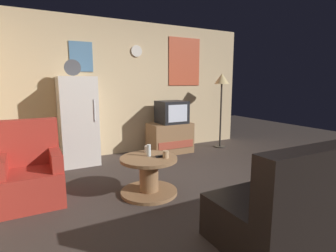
% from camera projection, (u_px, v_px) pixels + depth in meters
% --- Properties ---
extents(ground_plane, '(12.00, 12.00, 0.00)m').
position_uv_depth(ground_plane, '(198.00, 195.00, 3.29)').
color(ground_plane, '#3D332D').
extents(wall_with_art, '(5.20, 0.12, 2.57)m').
position_uv_depth(wall_with_art, '(130.00, 88.00, 5.22)').
color(wall_with_art, '#D1B284').
rests_on(wall_with_art, ground_plane).
extents(fridge, '(0.60, 0.62, 1.77)m').
position_uv_depth(fridge, '(78.00, 121.00, 4.49)').
color(fridge, silver).
rests_on(fridge, ground_plane).
extents(tv_stand, '(0.84, 0.53, 0.60)m').
position_uv_depth(tv_stand, '(170.00, 138.00, 5.29)').
color(tv_stand, '#8E6642').
rests_on(tv_stand, ground_plane).
extents(crt_tv, '(0.54, 0.51, 0.44)m').
position_uv_depth(crt_tv, '(172.00, 112.00, 5.22)').
color(crt_tv, black).
rests_on(crt_tv, tv_stand).
extents(standing_lamp, '(0.32, 0.32, 1.59)m').
position_uv_depth(standing_lamp, '(222.00, 85.00, 5.55)').
color(standing_lamp, '#332D28').
rests_on(standing_lamp, ground_plane).
extents(coffee_table, '(0.72, 0.72, 0.48)m').
position_uv_depth(coffee_table, '(149.00, 175.00, 3.32)').
color(coffee_table, '#8E6642').
rests_on(coffee_table, ground_plane).
extents(wine_glass, '(0.05, 0.05, 0.15)m').
position_uv_depth(wine_glass, '(149.00, 150.00, 3.32)').
color(wine_glass, silver).
rests_on(wine_glass, coffee_table).
extents(mug_ceramic_white, '(0.08, 0.08, 0.09)m').
position_uv_depth(mug_ceramic_white, '(147.00, 149.00, 3.50)').
color(mug_ceramic_white, silver).
rests_on(mug_ceramic_white, coffee_table).
extents(mug_ceramic_tan, '(0.08, 0.08, 0.09)m').
position_uv_depth(mug_ceramic_tan, '(166.00, 154.00, 3.25)').
color(mug_ceramic_tan, tan).
rests_on(mug_ceramic_tan, coffee_table).
extents(remote_control, '(0.15, 0.06, 0.02)m').
position_uv_depth(remote_control, '(162.00, 156.00, 3.29)').
color(remote_control, black).
rests_on(remote_control, coffee_table).
extents(armchair, '(0.68, 0.68, 0.96)m').
position_uv_depth(armchair, '(31.00, 174.00, 3.09)').
color(armchair, '#A52D23').
rests_on(armchair, ground_plane).
extents(couch, '(1.70, 0.80, 0.92)m').
position_uv_depth(couch, '(306.00, 203.00, 2.39)').
color(couch, black).
rests_on(couch, ground_plane).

